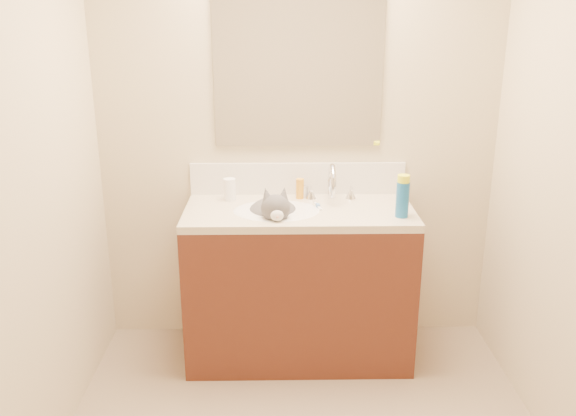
{
  "coord_description": "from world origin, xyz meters",
  "views": [
    {
      "loc": [
        -0.11,
        -2.05,
        1.86
      ],
      "look_at": [
        -0.06,
        0.92,
        0.88
      ],
      "focal_mm": 38.0,
      "sensor_mm": 36.0,
      "label": 1
    }
  ],
  "objects_px": {
    "cat": "(274,216)",
    "pill_bottle": "(230,189)",
    "amber_bottle": "(300,189)",
    "faucet": "(332,185)",
    "spray_can": "(402,200)",
    "basin": "(276,223)",
    "silver_jar": "(303,192)",
    "vanity_cabinet": "(299,287)"
  },
  "relations": [
    {
      "from": "amber_bottle",
      "to": "vanity_cabinet",
      "type": "bearing_deg",
      "value": -93.02
    },
    {
      "from": "basin",
      "to": "amber_bottle",
      "type": "relative_size",
      "value": 4.06
    },
    {
      "from": "silver_jar",
      "to": "spray_can",
      "type": "height_order",
      "value": "spray_can"
    },
    {
      "from": "faucet",
      "to": "amber_bottle",
      "type": "xyz_separation_m",
      "value": [
        -0.17,
        0.04,
        -0.03
      ]
    },
    {
      "from": "silver_jar",
      "to": "amber_bottle",
      "type": "height_order",
      "value": "amber_bottle"
    },
    {
      "from": "cat",
      "to": "spray_can",
      "type": "height_order",
      "value": "spray_can"
    },
    {
      "from": "basin",
      "to": "pill_bottle",
      "type": "distance_m",
      "value": 0.34
    },
    {
      "from": "cat",
      "to": "amber_bottle",
      "type": "distance_m",
      "value": 0.27
    },
    {
      "from": "basin",
      "to": "cat",
      "type": "relative_size",
      "value": 1.11
    },
    {
      "from": "basin",
      "to": "silver_jar",
      "type": "xyz_separation_m",
      "value": [
        0.15,
        0.23,
        0.1
      ]
    },
    {
      "from": "cat",
      "to": "pill_bottle",
      "type": "relative_size",
      "value": 3.38
    },
    {
      "from": "vanity_cabinet",
      "to": "amber_bottle",
      "type": "height_order",
      "value": "amber_bottle"
    },
    {
      "from": "faucet",
      "to": "cat",
      "type": "bearing_deg",
      "value": -152.59
    },
    {
      "from": "basin",
      "to": "cat",
      "type": "bearing_deg",
      "value": 164.04
    },
    {
      "from": "cat",
      "to": "pill_bottle",
      "type": "distance_m",
      "value": 0.32
    },
    {
      "from": "pill_bottle",
      "to": "spray_can",
      "type": "distance_m",
      "value": 0.93
    },
    {
      "from": "basin",
      "to": "spray_can",
      "type": "xyz_separation_m",
      "value": [
        0.63,
        -0.11,
        0.16
      ]
    },
    {
      "from": "vanity_cabinet",
      "to": "cat",
      "type": "distance_m",
      "value": 0.44
    },
    {
      "from": "vanity_cabinet",
      "to": "basin",
      "type": "height_order",
      "value": "basin"
    },
    {
      "from": "spray_can",
      "to": "faucet",
      "type": "bearing_deg",
      "value": 140.26
    },
    {
      "from": "vanity_cabinet",
      "to": "pill_bottle",
      "type": "height_order",
      "value": "pill_bottle"
    },
    {
      "from": "basin",
      "to": "pill_bottle",
      "type": "bearing_deg",
      "value": 143.57
    },
    {
      "from": "faucet",
      "to": "spray_can",
      "type": "distance_m",
      "value": 0.43
    },
    {
      "from": "basin",
      "to": "pill_bottle",
      "type": "relative_size",
      "value": 3.74
    },
    {
      "from": "faucet",
      "to": "pill_bottle",
      "type": "relative_size",
      "value": 2.33
    },
    {
      "from": "vanity_cabinet",
      "to": "amber_bottle",
      "type": "relative_size",
      "value": 10.82
    },
    {
      "from": "pill_bottle",
      "to": "vanity_cabinet",
      "type": "bearing_deg",
      "value": -22.87
    },
    {
      "from": "pill_bottle",
      "to": "amber_bottle",
      "type": "distance_m",
      "value": 0.39
    },
    {
      "from": "cat",
      "to": "amber_bottle",
      "type": "relative_size",
      "value": 3.66
    },
    {
      "from": "vanity_cabinet",
      "to": "faucet",
      "type": "bearing_deg",
      "value": 37.29
    },
    {
      "from": "faucet",
      "to": "cat",
      "type": "xyz_separation_m",
      "value": [
        -0.31,
        -0.16,
        -0.12
      ]
    },
    {
      "from": "basin",
      "to": "amber_bottle",
      "type": "distance_m",
      "value": 0.28
    },
    {
      "from": "silver_jar",
      "to": "spray_can",
      "type": "xyz_separation_m",
      "value": [
        0.48,
        -0.34,
        0.06
      ]
    },
    {
      "from": "silver_jar",
      "to": "amber_bottle",
      "type": "relative_size",
      "value": 0.57
    },
    {
      "from": "amber_bottle",
      "to": "cat",
      "type": "bearing_deg",
      "value": -124.73
    },
    {
      "from": "cat",
      "to": "amber_bottle",
      "type": "bearing_deg",
      "value": 48.82
    },
    {
      "from": "vanity_cabinet",
      "to": "silver_jar",
      "type": "bearing_deg",
      "value": 81.61
    },
    {
      "from": "vanity_cabinet",
      "to": "faucet",
      "type": "height_order",
      "value": "faucet"
    },
    {
      "from": "pill_bottle",
      "to": "silver_jar",
      "type": "relative_size",
      "value": 1.89
    },
    {
      "from": "silver_jar",
      "to": "amber_bottle",
      "type": "distance_m",
      "value": 0.04
    },
    {
      "from": "cat",
      "to": "spray_can",
      "type": "xyz_separation_m",
      "value": [
        0.64,
        -0.11,
        0.12
      ]
    },
    {
      "from": "cat",
      "to": "vanity_cabinet",
      "type": "bearing_deg",
      "value": 4.47
    }
  ]
}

